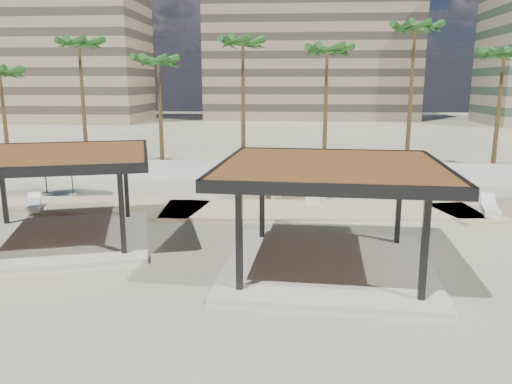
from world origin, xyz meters
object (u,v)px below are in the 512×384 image
(umbrella_a, at_px, (71,161))
(lounger_a, at_px, (34,206))
(lounger_b, at_px, (318,195))
(lounger_d, at_px, (490,209))
(pavilion_west, at_px, (56,189))
(pavilion_central, at_px, (330,206))

(umbrella_a, relative_size, lounger_a, 1.75)
(umbrella_a, distance_m, lounger_b, 14.19)
(lounger_a, bearing_deg, lounger_b, -100.43)
(lounger_d, bearing_deg, pavilion_west, 117.89)
(pavilion_central, bearing_deg, umbrella_a, 147.55)
(pavilion_west, relative_size, lounger_b, 3.67)
(pavilion_central, relative_size, lounger_d, 3.59)
(pavilion_west, xyz_separation_m, umbrella_a, (-2.91, 7.95, -0.07))
(lounger_d, bearing_deg, pavilion_central, 144.67)
(umbrella_a, bearing_deg, lounger_b, -0.50)
(pavilion_central, relative_size, lounger_a, 4.09)
(pavilion_west, bearing_deg, lounger_b, 18.43)
(lounger_d, bearing_deg, lounger_a, 104.45)
(lounger_a, relative_size, lounger_b, 0.78)
(umbrella_a, xyz_separation_m, lounger_a, (-0.61, -3.36, -1.84))
(pavilion_central, xyz_separation_m, lounger_a, (-14.50, 6.95, -1.94))
(lounger_d, bearing_deg, lounger_b, 86.33)
(pavilion_west, relative_size, umbrella_a, 2.68)
(lounger_b, distance_m, lounger_d, 8.70)
(pavilion_central, bearing_deg, lounger_d, 46.43)
(umbrella_a, xyz_separation_m, lounger_d, (22.44, -2.53, -1.81))
(pavilion_west, xyz_separation_m, lounger_d, (19.52, 5.42, -1.88))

